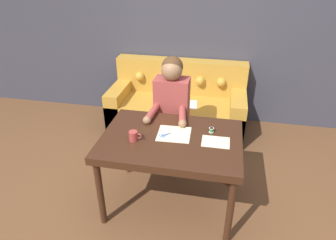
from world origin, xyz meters
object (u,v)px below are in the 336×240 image
(mug, at_px, (134,136))
(thread_spool, at_px, (211,130))
(person, at_px, (172,114))
(scissors, at_px, (166,135))
(dining_table, at_px, (171,145))
(couch, at_px, (178,106))

(mug, relative_size, thread_spool, 2.51)
(person, xyz_separation_m, thread_spool, (0.45, -0.45, 0.12))
(scissors, bearing_deg, dining_table, -30.15)
(person, relative_size, thread_spool, 29.06)
(scissors, relative_size, mug, 1.57)
(mug, distance_m, thread_spool, 0.71)
(dining_table, xyz_separation_m, couch, (-0.19, 1.49, -0.36))
(scissors, bearing_deg, couch, 95.20)
(person, bearing_deg, scissors, -84.38)
(thread_spool, bearing_deg, couch, 111.65)
(person, xyz_separation_m, mug, (-0.20, -0.72, 0.14))
(mug, bearing_deg, thread_spool, 22.37)
(person, distance_m, mug, 0.76)
(couch, distance_m, scissors, 1.53)
(scissors, xyz_separation_m, mug, (-0.26, -0.14, 0.04))
(scissors, height_order, mug, mug)
(couch, height_order, thread_spool, couch)
(dining_table, height_order, couch, couch)
(dining_table, height_order, mug, mug)
(dining_table, bearing_deg, scissors, 149.85)
(person, height_order, mug, person)
(mug, bearing_deg, person, 74.35)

